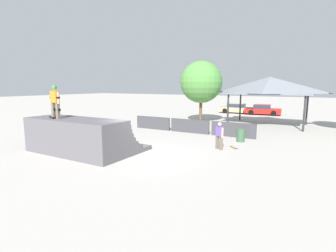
# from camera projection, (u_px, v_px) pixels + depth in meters

# --- Properties ---
(ground_plane) EXTENTS (160.00, 160.00, 0.00)m
(ground_plane) POSITION_uv_depth(u_px,v_px,m) (139.00, 155.00, 13.92)
(ground_plane) COLOR #ADA8A0
(quarter_pipe_ramp) EXTENTS (5.90, 3.94, 1.90)m
(quarter_pipe_ramp) POSITION_uv_depth(u_px,v_px,m) (81.00, 137.00, 14.32)
(quarter_pipe_ramp) COLOR #565459
(quarter_pipe_ramp) RESTS_ON ground
(skater_on_deck) EXTENTS (0.76, 0.26, 1.78)m
(skater_on_deck) POSITION_uv_depth(u_px,v_px,m) (55.00, 99.00, 13.85)
(skater_on_deck) COLOR #6B6051
(skater_on_deck) RESTS_ON quarter_pipe_ramp
(skateboard_on_deck) EXTENTS (0.81, 0.48, 0.09)m
(skateboard_on_deck) POSITION_uv_depth(u_px,v_px,m) (52.00, 117.00, 14.16)
(skateboard_on_deck) COLOR green
(skateboard_on_deck) RESTS_ON quarter_pipe_ramp
(bystander_walking) EXTENTS (0.59, 0.42, 1.57)m
(bystander_walking) POSITION_uv_depth(u_px,v_px,m) (219.00, 134.00, 14.98)
(bystander_walking) COLOR #6B6051
(bystander_walking) RESTS_ON ground
(skateboard_on_ground) EXTENTS (0.67, 0.72, 0.09)m
(skateboard_on_ground) POSITION_uv_depth(u_px,v_px,m) (234.00, 147.00, 15.44)
(skateboard_on_ground) COLOR red
(skateboard_on_ground) RESTS_ON ground
(barrier_fence) EXTENTS (10.06, 0.12, 1.05)m
(barrier_fence) POSITION_uv_depth(u_px,v_px,m) (190.00, 126.00, 20.31)
(barrier_fence) COLOR #3D3D42
(barrier_fence) RESTS_ON ground
(pavilion_shelter) EXTENTS (7.28, 4.88, 4.42)m
(pavilion_shelter) POSITION_uv_depth(u_px,v_px,m) (269.00, 86.00, 23.69)
(pavilion_shelter) COLOR #2D2D33
(pavilion_shelter) RESTS_ON ground
(tree_far_back) EXTENTS (4.02, 4.02, 5.97)m
(tree_far_back) POSITION_uv_depth(u_px,v_px,m) (201.00, 82.00, 25.15)
(tree_far_back) COLOR brown
(tree_far_back) RESTS_ON ground
(trash_bin) EXTENTS (0.52, 0.52, 0.85)m
(trash_bin) POSITION_uv_depth(u_px,v_px,m) (241.00, 135.00, 17.08)
(trash_bin) COLOR #385B3D
(trash_bin) RESTS_ON ground
(parked_car_tan) EXTENTS (4.53, 1.86, 1.27)m
(parked_car_tan) POSITION_uv_depth(u_px,v_px,m) (237.00, 109.00, 34.51)
(parked_car_tan) COLOR tan
(parked_car_tan) RESTS_ON ground
(parked_car_red) EXTENTS (4.39, 2.11, 1.27)m
(parked_car_red) POSITION_uv_depth(u_px,v_px,m) (263.00, 110.00, 32.68)
(parked_car_red) COLOR red
(parked_car_red) RESTS_ON ground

